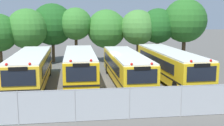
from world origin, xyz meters
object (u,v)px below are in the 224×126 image
tree_2 (52,24)px  tree_4 (108,28)px  school_bus_2 (126,66)px  traffic_cone (34,112)px  school_bus_3 (169,64)px  tree_7 (185,21)px  tree_6 (157,27)px  tree_5 (138,28)px  school_bus_0 (31,68)px  tree_3 (76,24)px  tree_1 (29,28)px  school_bus_1 (80,66)px

tree_2 → tree_4: size_ratio=1.11×
school_bus_2 → traffic_cone: size_ratio=22.43×
school_bus_2 → traffic_cone: (-6.44, -7.26, -1.09)m
school_bus_3 → tree_7: tree_7 is taller
school_bus_2 → traffic_cone: school_bus_2 is taller
school_bus_2 → tree_6: 10.62m
school_bus_2 → school_bus_3: bearing=-177.6°
tree_4 → traffic_cone: tree_4 is taller
tree_5 → tree_4: bearing=162.8°
school_bus_0 → tree_4: size_ratio=1.74×
school_bus_3 → tree_2: bearing=-47.4°
tree_3 → school_bus_2: bearing=-68.4°
tree_1 → tree_6: bearing=-1.2°
school_bus_0 → school_bus_2: size_ratio=0.96×
tree_7 → tree_5: bearing=173.0°
tree_5 → tree_6: (2.14, -0.10, 0.15)m
tree_2 → tree_3: 2.85m
school_bus_0 → school_bus_1: (3.83, 0.40, 0.01)m
school_bus_0 → traffic_cone: bearing=98.7°
tree_7 → traffic_cone: (-14.75, -15.52, -4.56)m
school_bus_1 → school_bus_3: school_bus_1 is taller
tree_1 → traffic_cone: tree_1 is taller
school_bus_0 → traffic_cone: school_bus_0 is taller
tree_6 → traffic_cone: size_ratio=12.66×
tree_1 → tree_4: 8.79m
school_bus_3 → tree_2: size_ratio=1.73×
school_bus_2 → tree_1: 13.12m
tree_4 → tree_5: tree_4 is taller
tree_6 → traffic_cone: bearing=-125.9°
school_bus_2 → tree_4: size_ratio=1.80×
school_bus_1 → school_bus_2: 3.77m
school_bus_3 → tree_5: size_ratio=1.93×
tree_6 → tree_7: 3.22m
school_bus_2 → traffic_cone: bearing=48.1°
school_bus_0 → tree_1: 9.67m
tree_2 → tree_6: 12.01m
school_bus_1 → tree_6: tree_6 is taller
school_bus_0 → school_bus_2: school_bus_0 is taller
tree_4 → traffic_cone: size_ratio=12.44×
school_bus_1 → tree_1: 10.59m
school_bus_0 → tree_4: 12.66m
tree_3 → tree_7: tree_7 is taller
school_bus_0 → tree_3: 11.10m
school_bus_0 → school_bus_1: size_ratio=1.05×
school_bus_1 → tree_2: 11.37m
school_bus_3 → tree_2: tree_2 is taller
school_bus_0 → tree_2: (0.97, 10.97, 3.07)m
tree_3 → traffic_cone: bearing=-98.3°
school_bus_3 → tree_7: bearing=-120.9°
tree_1 → school_bus_0: bearing=-81.1°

